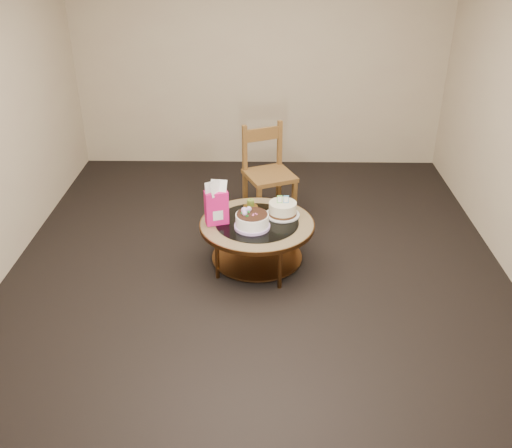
{
  "coord_description": "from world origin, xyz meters",
  "views": [
    {
      "loc": [
        0.06,
        -4.42,
        2.86
      ],
      "look_at": [
        -0.01,
        0.02,
        0.43
      ],
      "focal_mm": 40.0,
      "sensor_mm": 36.0,
      "label": 1
    }
  ],
  "objects_px": {
    "decorated_cake": "(252,221)",
    "cream_cake": "(283,209)",
    "gift_bag": "(216,203)",
    "dining_chair": "(268,173)",
    "coffee_table": "(257,230)"
  },
  "relations": [
    {
      "from": "coffee_table",
      "to": "dining_chair",
      "type": "distance_m",
      "value": 1.0
    },
    {
      "from": "decorated_cake",
      "to": "cream_cake",
      "type": "distance_m",
      "value": 0.36
    },
    {
      "from": "decorated_cake",
      "to": "gift_bag",
      "type": "height_order",
      "value": "gift_bag"
    },
    {
      "from": "dining_chair",
      "to": "coffee_table",
      "type": "bearing_deg",
      "value": -118.66
    },
    {
      "from": "coffee_table",
      "to": "gift_bag",
      "type": "distance_m",
      "value": 0.45
    },
    {
      "from": "coffee_table",
      "to": "dining_chair",
      "type": "bearing_deg",
      "value": 84.32
    },
    {
      "from": "cream_cake",
      "to": "gift_bag",
      "type": "bearing_deg",
      "value": -166.96
    },
    {
      "from": "decorated_cake",
      "to": "dining_chair",
      "type": "distance_m",
      "value": 1.09
    },
    {
      "from": "coffee_table",
      "to": "cream_cake",
      "type": "bearing_deg",
      "value": 29.92
    },
    {
      "from": "decorated_cake",
      "to": "gift_bag",
      "type": "distance_m",
      "value": 0.35
    },
    {
      "from": "decorated_cake",
      "to": "cream_cake",
      "type": "bearing_deg",
      "value": 40.48
    },
    {
      "from": "gift_bag",
      "to": "decorated_cake",
      "type": "bearing_deg",
      "value": -31.35
    },
    {
      "from": "cream_cake",
      "to": "gift_bag",
      "type": "distance_m",
      "value": 0.61
    },
    {
      "from": "cream_cake",
      "to": "decorated_cake",
      "type": "bearing_deg",
      "value": -141.16
    },
    {
      "from": "coffee_table",
      "to": "gift_bag",
      "type": "bearing_deg",
      "value": -176.65
    }
  ]
}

